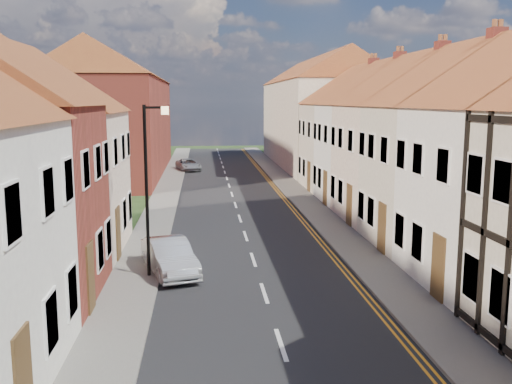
{
  "coord_description": "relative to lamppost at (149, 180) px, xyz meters",
  "views": [
    {
      "loc": [
        -1.96,
        0.21,
        6.25
      ],
      "look_at": [
        0.38,
        24.82,
        2.28
      ],
      "focal_mm": 40.0,
      "sensor_mm": 36.0,
      "label": 1
    }
  ],
  "objects": [
    {
      "name": "car_distant",
      "position": [
        0.61,
        31.6,
        -3.0
      ],
      "size": [
        2.63,
        4.17,
        1.07
      ],
      "primitive_type": "imported",
      "rotation": [
        0.0,
        0.0,
        0.23
      ],
      "color": "#96999D",
      "rests_on": "ground"
    },
    {
      "name": "cottage_r_pink",
      "position": [
        13.11,
        8.9,
        0.94
      ],
      "size": [
        8.3,
        6.0,
        9.0
      ],
      "color": "#FEE6C9",
      "rests_on": "ground"
    },
    {
      "name": "block_left_far",
      "position": [
        -5.49,
        30.0,
        1.76
      ],
      "size": [
        8.3,
        24.2,
        10.5
      ],
      "color": "#96372B",
      "rests_on": "ground"
    },
    {
      "name": "car_mid",
      "position": [
        0.61,
        0.46,
        -2.89
      ],
      "size": [
        2.43,
        4.13,
        1.29
      ],
      "primitive_type": "imported",
      "rotation": [
        0.0,
        0.0,
        0.29
      ],
      "color": "#A7ABAF",
      "rests_on": "ground"
    },
    {
      "name": "pavement_right",
      "position": [
        8.21,
        10.0,
        -3.48
      ],
      "size": [
        1.8,
        90.0,
        0.12
      ],
      "primitive_type": "cube",
      "color": "gray",
      "rests_on": "ground"
    },
    {
      "name": "cottage_l_pink",
      "position": [
        -5.49,
        3.85,
        0.83
      ],
      "size": [
        8.3,
        6.3,
        8.8
      ],
      "color": "#FEE6C9",
      "rests_on": "ground"
    },
    {
      "name": "road",
      "position": [
        3.81,
        10.0,
        -3.53
      ],
      "size": [
        7.0,
        90.0,
        0.02
      ],
      "primitive_type": "cube",
      "color": "black",
      "rests_on": "ground"
    },
    {
      "name": "lamppost",
      "position": [
        0.0,
        0.0,
        0.0
      ],
      "size": [
        0.88,
        0.15,
        6.0
      ],
      "color": "black",
      "rests_on": "pavement_left"
    },
    {
      "name": "block_right_far",
      "position": [
        13.11,
        35.0,
        1.76
      ],
      "size": [
        8.3,
        24.2,
        10.5
      ],
      "color": "beige",
      "rests_on": "ground"
    },
    {
      "name": "cottage_r_white_far",
      "position": [
        13.11,
        14.3,
        0.94
      ],
      "size": [
        8.3,
        5.2,
        9.0
      ],
      "color": "silver",
      "rests_on": "ground"
    },
    {
      "name": "pavement_left",
      "position": [
        -0.59,
        10.0,
        -3.48
      ],
      "size": [
        1.8,
        90.0,
        0.12
      ],
      "primitive_type": "cube",
      "color": "gray",
      "rests_on": "ground"
    },
    {
      "name": "cottage_r_cream_mid",
      "position": [
        13.11,
        3.5,
        0.94
      ],
      "size": [
        8.3,
        5.2,
        9.0
      ],
      "color": "beige",
      "rests_on": "ground"
    },
    {
      "name": "cottage_r_cream_far",
      "position": [
        13.11,
        19.7,
        0.94
      ],
      "size": [
        8.3,
        6.0,
        9.0
      ],
      "color": "beige",
      "rests_on": "ground"
    }
  ]
}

